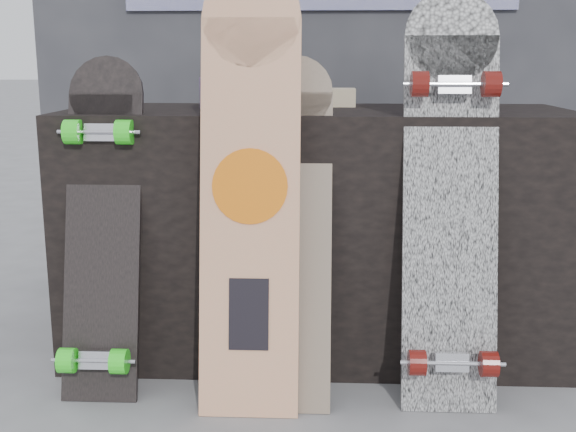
# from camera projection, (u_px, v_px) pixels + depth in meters

# --- Properties ---
(ground) EXTENTS (60.00, 60.00, 0.00)m
(ground) POSITION_uv_depth(u_px,v_px,m) (314.00, 414.00, 1.99)
(ground) COLOR slate
(ground) RESTS_ON ground
(vendor_table) EXTENTS (1.60, 0.60, 0.80)m
(vendor_table) POSITION_uv_depth(u_px,v_px,m) (317.00, 231.00, 2.39)
(vendor_table) COLOR black
(vendor_table) RESTS_ON ground
(booth) EXTENTS (2.40, 0.22, 2.20)m
(booth) POSITION_uv_depth(u_px,v_px,m) (320.00, 24.00, 3.07)
(booth) COLOR #2F2F34
(booth) RESTS_ON ground
(merch_box_purple) EXTENTS (0.18, 0.12, 0.10)m
(merch_box_purple) POSITION_uv_depth(u_px,v_px,m) (230.00, 92.00, 2.37)
(merch_box_purple) COLOR navy
(merch_box_purple) RESTS_ON vendor_table
(merch_box_small) EXTENTS (0.14, 0.14, 0.12)m
(merch_box_small) POSITION_uv_depth(u_px,v_px,m) (463.00, 90.00, 2.34)
(merch_box_small) COLOR navy
(merch_box_small) RESTS_ON vendor_table
(merch_box_flat) EXTENTS (0.22, 0.10, 0.06)m
(merch_box_flat) POSITION_uv_depth(u_px,v_px,m) (322.00, 97.00, 2.43)
(merch_box_flat) COLOR #D1B78C
(merch_box_flat) RESTS_ON vendor_table
(longboard_geisha) EXTENTS (0.27, 0.25, 1.20)m
(longboard_geisha) POSITION_uv_depth(u_px,v_px,m) (250.00, 180.00, 1.96)
(longboard_geisha) COLOR tan
(longboard_geisha) RESTS_ON ground
(longboard_celtic) EXTENTS (0.22, 0.31, 0.97)m
(longboard_celtic) POSITION_uv_depth(u_px,v_px,m) (293.00, 219.00, 2.04)
(longboard_celtic) COLOR tan
(longboard_celtic) RESTS_ON ground
(longboard_cascadia) EXTENTS (0.26, 0.33, 1.15)m
(longboard_cascadia) POSITION_uv_depth(u_px,v_px,m) (451.00, 192.00, 2.00)
(longboard_cascadia) COLOR silver
(longboard_cascadia) RESTS_ON ground
(skateboard_dark) EXTENTS (0.22, 0.33, 0.97)m
(skateboard_dark) POSITION_uv_depth(u_px,v_px,m) (102.00, 222.00, 2.07)
(skateboard_dark) COLOR black
(skateboard_dark) RESTS_ON ground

